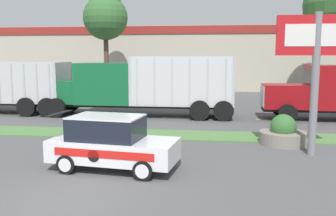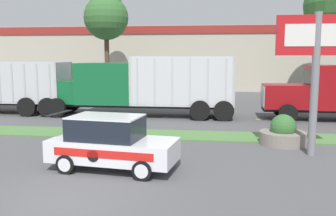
{
  "view_description": "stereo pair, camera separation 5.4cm",
  "coord_description": "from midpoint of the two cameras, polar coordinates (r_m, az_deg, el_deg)",
  "views": [
    {
      "loc": [
        3.66,
        -8.76,
        3.63
      ],
      "look_at": [
        1.6,
        7.83,
        1.3
      ],
      "focal_mm": 40.0,
      "sensor_mm": 36.0,
      "label": 1
    },
    {
      "loc": [
        3.72,
        -8.75,
        3.63
      ],
      "look_at": [
        1.6,
        7.83,
        1.3
      ],
      "focal_mm": 40.0,
      "sensor_mm": 36.0,
      "label": 2
    }
  ],
  "objects": [
    {
      "name": "ground_plane",
      "position": [
        10.17,
        -15.13,
        -13.25
      ],
      "size": [
        600.0,
        600.0,
        0.0
      ],
      "primitive_type": "plane",
      "color": "#515154"
    },
    {
      "name": "dump_truck_trail",
      "position": [
        22.84,
        -7.02,
        3.09
      ],
      "size": [
        11.59,
        2.57,
        3.61
      ],
      "color": "black",
      "rests_on": "ground_plane"
    },
    {
      "name": "store_building_backdrop",
      "position": [
        45.12,
        -1.66,
        7.6
      ],
      "size": [
        41.09,
        12.1,
        6.72
      ],
      "color": "#BCB29E",
      "rests_on": "ground_plane"
    },
    {
      "name": "grass_verge",
      "position": [
        17.49,
        -5.27,
        -3.96
      ],
      "size": [
        120.0,
        2.1,
        0.06
      ],
      "primitive_type": "cube",
      "color": "#517F42",
      "rests_on": "ground_plane"
    },
    {
      "name": "centre_line_4",
      "position": [
        23.22,
        -11.16,
        -1.19
      ],
      "size": [
        2.4,
        0.14,
        0.01
      ],
      "primitive_type": "cube",
      "color": "yellow",
      "rests_on": "ground_plane"
    },
    {
      "name": "tree_behind_centre",
      "position": [
        35.1,
        -9.57,
        14.01
      ],
      "size": [
        4.01,
        4.01,
        10.06
      ],
      "color": "brown",
      "rests_on": "ground_plane"
    },
    {
      "name": "rally_car",
      "position": [
        12.18,
        -8.72,
        -5.24
      ],
      "size": [
        4.23,
        2.25,
        1.77
      ],
      "color": "white",
      "rests_on": "ground_plane"
    },
    {
      "name": "centre_line_5",
      "position": [
        22.14,
        2.24,
        -1.49
      ],
      "size": [
        2.4,
        0.14,
        0.01
      ],
      "primitive_type": "cube",
      "color": "yellow",
      "rests_on": "ground_plane"
    },
    {
      "name": "centre_line_3",
      "position": [
        25.42,
        -22.8,
        -0.88
      ],
      "size": [
        2.4,
        0.14,
        0.01
      ],
      "primitive_type": "cube",
      "color": "yellow",
      "rests_on": "ground_plane"
    },
    {
      "name": "centre_line_6",
      "position": [
        22.35,
        16.18,
        -1.71
      ],
      "size": [
        2.4,
        0.14,
        0.01
      ],
      "primitive_type": "cube",
      "color": "yellow",
      "rests_on": "ground_plane"
    },
    {
      "name": "store_sign_post",
      "position": [
        14.44,
        21.6,
        7.65
      ],
      "size": [
        2.85,
        0.28,
        5.16
      ],
      "color": "gray",
      "rests_on": "ground_plane"
    },
    {
      "name": "stone_planter",
      "position": [
        16.19,
        17.01,
        -3.77
      ],
      "size": [
        1.9,
        1.9,
        1.25
      ],
      "color": "gray",
      "rests_on": "ground_plane"
    }
  ]
}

